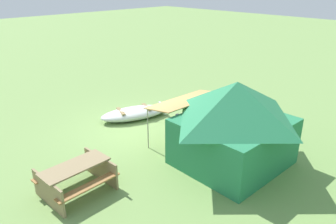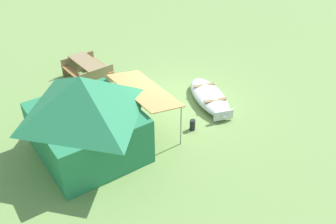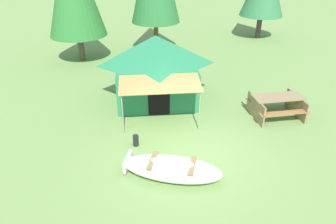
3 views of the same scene
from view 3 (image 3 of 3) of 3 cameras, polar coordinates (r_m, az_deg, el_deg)
ground_plane at (r=9.30m, az=3.67°, el=-7.50°), size 80.00×80.00×0.00m
beached_rowboat at (r=8.36m, az=0.68°, el=-10.22°), size 2.85×1.86×0.45m
canvas_cabin_tent at (r=11.87m, az=-2.20°, el=8.13°), size 3.23×4.01×2.53m
picnic_table at (r=11.57m, az=19.25°, el=1.36°), size 1.79×1.48×0.78m
cooler_box at (r=11.56m, az=-0.24°, el=1.39°), size 0.48×0.55×0.36m
fuel_can at (r=9.55m, az=-5.91°, el=-5.20°), size 0.19×0.19×0.36m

